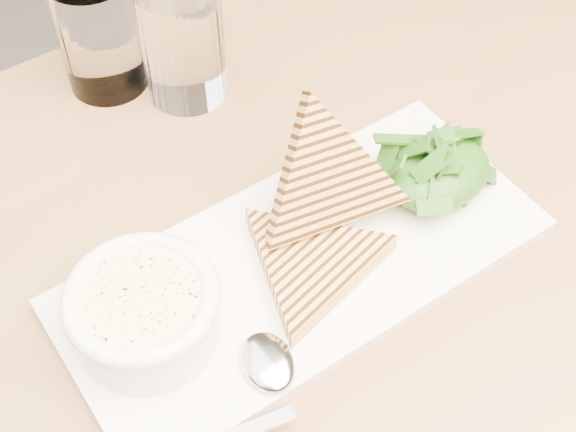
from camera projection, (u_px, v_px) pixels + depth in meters
table_top at (276, 311)px, 0.65m from camera, size 1.14×0.77×0.04m
table_leg_br at (421, 137)px, 1.30m from camera, size 0.06×0.06×0.73m
platter at (303, 265)px, 0.64m from camera, size 0.39×0.18×0.01m
soup_bowl at (147, 318)px, 0.58m from camera, size 0.10×0.10×0.04m
soup at (141, 299)px, 0.56m from camera, size 0.09×0.09×0.01m
bowl_rim at (141, 298)px, 0.56m from camera, size 0.11×0.11×0.01m
sandwich_flat at (311, 264)px, 0.62m from camera, size 0.17×0.17×0.02m
sandwich_lean at (328, 180)px, 0.63m from camera, size 0.17×0.18×0.16m
salad_base at (437, 172)px, 0.67m from camera, size 0.10×0.08×0.04m
arugula_pile at (439, 165)px, 0.66m from camera, size 0.11×0.10×0.05m
spoon_bowl at (268, 362)px, 0.58m from camera, size 0.05×0.06×0.01m
glass_near at (182, 42)px, 0.73m from camera, size 0.08×0.08×0.12m
glass_far at (99, 33)px, 0.74m from camera, size 0.08×0.08×0.12m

